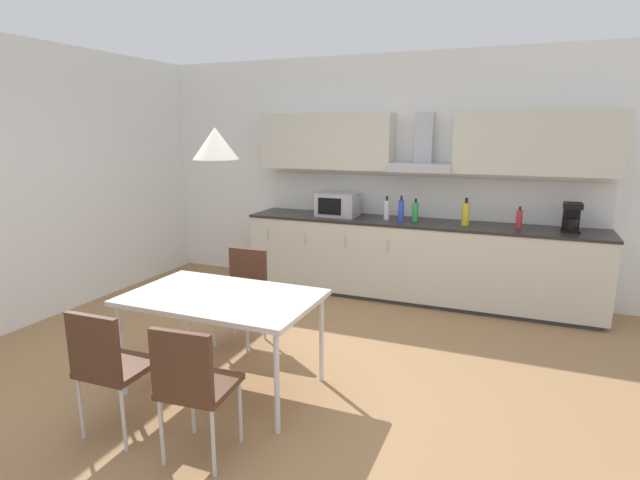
# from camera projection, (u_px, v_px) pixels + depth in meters

# --- Properties ---
(ground_plane) EXTENTS (8.50, 8.24, 0.02)m
(ground_plane) POSITION_uv_depth(u_px,v_px,m) (272.00, 382.00, 3.95)
(ground_plane) COLOR #9E754C
(wall_back) EXTENTS (6.80, 0.10, 2.83)m
(wall_back) POSITION_uv_depth(u_px,v_px,m) (375.00, 174.00, 6.17)
(wall_back) COLOR white
(wall_back) RESTS_ON ground_plane
(kitchen_counter) EXTENTS (4.02, 0.68, 0.92)m
(kitchen_counter) POSITION_uv_depth(u_px,v_px,m) (415.00, 260.00, 5.81)
(kitchen_counter) COLOR #333333
(kitchen_counter) RESTS_ON ground_plane
(backsplash_tile) EXTENTS (4.00, 0.02, 0.48)m
(backsplash_tile) POSITION_uv_depth(u_px,v_px,m) (423.00, 197.00, 5.94)
(backsplash_tile) COLOR silver
(backsplash_tile) RESTS_ON kitchen_counter
(upper_wall_cabinets) EXTENTS (4.00, 0.40, 0.66)m
(upper_wall_cabinets) POSITION_uv_depth(u_px,v_px,m) (423.00, 143.00, 5.66)
(upper_wall_cabinets) COLOR beige
(microwave) EXTENTS (0.48, 0.35, 0.28)m
(microwave) POSITION_uv_depth(u_px,v_px,m) (338.00, 205.00, 6.04)
(microwave) COLOR #ADADB2
(microwave) RESTS_ON kitchen_counter
(coffee_maker) EXTENTS (0.18, 0.19, 0.30)m
(coffee_maker) POSITION_uv_depth(u_px,v_px,m) (572.00, 217.00, 5.11)
(coffee_maker) COLOR black
(coffee_maker) RESTS_ON kitchen_counter
(bottle_red) EXTENTS (0.06, 0.06, 0.22)m
(bottle_red) POSITION_uv_depth(u_px,v_px,m) (519.00, 219.00, 5.34)
(bottle_red) COLOR red
(bottle_red) RESTS_ON kitchen_counter
(bottle_white) EXTENTS (0.07, 0.07, 0.27)m
(bottle_white) POSITION_uv_depth(u_px,v_px,m) (387.00, 210.00, 5.80)
(bottle_white) COLOR white
(bottle_white) RESTS_ON kitchen_counter
(bottle_yellow) EXTENTS (0.08, 0.08, 0.30)m
(bottle_yellow) POSITION_uv_depth(u_px,v_px,m) (466.00, 214.00, 5.46)
(bottle_yellow) COLOR yellow
(bottle_yellow) RESTS_ON kitchen_counter
(bottle_blue) EXTENTS (0.06, 0.06, 0.29)m
(bottle_blue) POSITION_uv_depth(u_px,v_px,m) (401.00, 210.00, 5.70)
(bottle_blue) COLOR blue
(bottle_blue) RESTS_ON kitchen_counter
(bottle_green) EXTENTS (0.07, 0.07, 0.26)m
(bottle_green) POSITION_uv_depth(u_px,v_px,m) (415.00, 212.00, 5.70)
(bottle_green) COLOR green
(bottle_green) RESTS_ON kitchen_counter
(dining_table) EXTENTS (1.41, 0.88, 0.75)m
(dining_table) POSITION_uv_depth(u_px,v_px,m) (222.00, 301.00, 3.71)
(dining_table) COLOR silver
(dining_table) RESTS_ON ground_plane
(chair_far_left) EXTENTS (0.41, 0.41, 0.87)m
(chair_far_left) POSITION_uv_depth(u_px,v_px,m) (243.00, 287.00, 4.60)
(chair_far_left) COLOR #4C2D1E
(chair_far_left) RESTS_ON ground_plane
(chair_near_left) EXTENTS (0.41, 0.41, 0.87)m
(chair_near_left) POSITION_uv_depth(u_px,v_px,m) (108.00, 361.00, 3.12)
(chair_near_left) COLOR #4C2D1E
(chair_near_left) RESTS_ON ground_plane
(chair_near_right) EXTENTS (0.43, 0.43, 0.87)m
(chair_near_right) POSITION_uv_depth(u_px,v_px,m) (192.00, 380.00, 2.88)
(chair_near_right) COLOR #4C2D1E
(chair_near_right) RESTS_ON ground_plane
(pendant_lamp) EXTENTS (0.32, 0.32, 0.22)m
(pendant_lamp) POSITION_uv_depth(u_px,v_px,m) (215.00, 143.00, 3.46)
(pendant_lamp) COLOR silver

